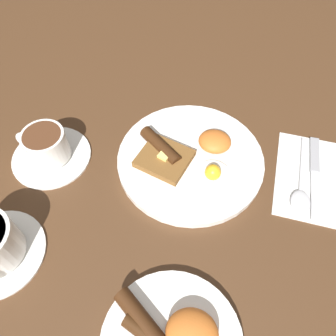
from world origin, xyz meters
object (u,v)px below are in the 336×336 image
at_px(breakfast_plate_near, 190,158).
at_px(spoon, 301,194).
at_px(teacup_near, 48,148).
at_px(knife, 315,171).

relative_size(breakfast_plate_near, spoon, 1.57).
height_order(teacup_near, knife, teacup_near).
distance_m(teacup_near, knife, 0.51).
bearing_deg(knife, spoon, -23.73).
distance_m(breakfast_plate_near, teacup_near, 0.27).
relative_size(teacup_near, spoon, 0.85).
distance_m(teacup_near, spoon, 0.48).
distance_m(breakfast_plate_near, spoon, 0.21).
bearing_deg(teacup_near, breakfast_plate_near, -170.34).
xyz_separation_m(breakfast_plate_near, knife, (-0.24, -0.02, -0.00)).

